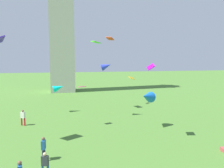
# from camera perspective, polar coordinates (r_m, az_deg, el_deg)

# --- Properties ---
(person_0) EXTENTS (0.55, 0.46, 1.84)m
(person_0) POSITION_cam_1_polar(r_m,az_deg,el_deg) (28.45, -21.48, -7.64)
(person_0) COLOR red
(person_0) RESTS_ON ground_plane
(person_1) EXTENTS (0.51, 0.38, 1.69)m
(person_1) POSITION_cam_1_polar(r_m,az_deg,el_deg) (16.27, -16.49, -18.56)
(person_1) COLOR #235693
(person_1) RESTS_ON ground_plane
(person_2) EXTENTS (0.34, 0.56, 1.83)m
(person_2) POSITION_cam_1_polar(r_m,az_deg,el_deg) (18.69, -16.84, -14.93)
(person_2) COLOR #1E2333
(person_2) RESTS_ON ground_plane
(kite_flying_0) EXTENTS (1.40, 1.78, 0.42)m
(kite_flying_0) POSITION_cam_1_polar(r_m,az_deg,el_deg) (33.61, -4.09, 10.44)
(kite_flying_0) COLOR #4EE126
(kite_flying_1) EXTENTS (1.42, 1.60, 0.63)m
(kite_flying_1) POSITION_cam_1_polar(r_m,az_deg,el_deg) (39.04, -0.51, 11.36)
(kite_flying_1) COLOR red
(kite_flying_2) EXTENTS (0.81, 1.20, 0.65)m
(kite_flying_2) POSITION_cam_1_polar(r_m,az_deg,el_deg) (21.41, 9.70, 4.29)
(kite_flying_2) COLOR #AF07D6
(kite_flying_3) EXTENTS (1.16, 1.11, 0.63)m
(kite_flying_3) POSITION_cam_1_polar(r_m,az_deg,el_deg) (37.94, 4.94, 1.52)
(kite_flying_3) COLOR gold
(kite_flying_4) EXTENTS (1.65, 1.26, 1.25)m
(kite_flying_4) POSITION_cam_1_polar(r_m,az_deg,el_deg) (29.31, -1.46, 4.52)
(kite_flying_4) COLOR blue
(kite_flying_6) EXTENTS (2.27, 2.18, 1.55)m
(kite_flying_6) POSITION_cam_1_polar(r_m,az_deg,el_deg) (25.24, 8.81, -3.16)
(kite_flying_6) COLOR blue
(kite_flying_7) EXTENTS (1.67, 1.04, 1.38)m
(kite_flying_7) POSITION_cam_1_polar(r_m,az_deg,el_deg) (33.16, -13.32, -0.93)
(kite_flying_7) COLOR #06E2E2
(kite_flying_8) EXTENTS (0.98, 0.85, 0.13)m
(kite_flying_8) POSITION_cam_1_polar(r_m,az_deg,el_deg) (25.77, -7.60, -0.67)
(kite_flying_8) COLOR #D7327E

